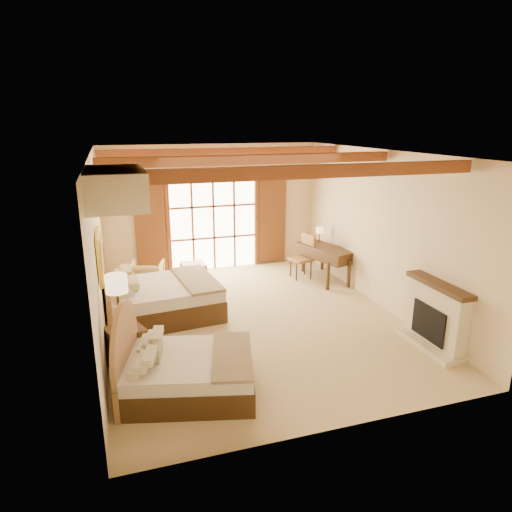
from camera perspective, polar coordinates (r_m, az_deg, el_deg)
name	(u,v)px	position (r m, az deg, el deg)	size (l,w,h in m)	color
floor	(254,319)	(9.03, -0.29, -7.89)	(7.00, 7.00, 0.00)	beige
wall_back	(213,208)	(11.81, -5.43, 6.01)	(5.50, 5.50, 0.00)	beige
wall_left	(98,253)	(8.14, -19.11, 0.41)	(7.00, 7.00, 0.00)	beige
wall_right	(382,230)	(9.66, 15.47, 3.15)	(7.00, 7.00, 0.00)	beige
ceiling	(253,153)	(8.25, -0.33, 12.81)	(7.00, 7.00, 0.00)	#B56B36
ceiling_beams	(253,159)	(8.26, -0.33, 11.98)	(5.39, 4.60, 0.18)	brown
french_doors	(214,222)	(11.82, -5.32, 4.30)	(3.95, 0.08, 2.60)	white
fireplace	(435,319)	(8.38, 21.44, -7.30)	(0.46, 1.40, 1.16)	beige
painting	(100,256)	(7.38, -18.92, 0.03)	(0.06, 0.95, 0.75)	yellow
canopy_valance	(116,187)	(5.91, -17.14, 8.21)	(0.70, 1.40, 0.45)	beige
bed_near	(179,370)	(6.69, -9.60, -13.93)	(2.15, 1.79, 1.21)	#3F2916
bed_far	(152,296)	(9.18, -12.88, -4.94)	(2.37, 1.88, 1.46)	#3F2916
nightstand	(126,347)	(7.58, -15.90, -10.90)	(0.53, 0.53, 0.64)	#3F2916
floor_lamp	(117,290)	(7.13, -17.00, -4.04)	(0.33, 0.33, 1.55)	#362518
armchair	(147,276)	(10.69, -13.52, -2.48)	(0.72, 0.75, 0.68)	tan
ottoman	(194,272)	(11.26, -7.81, -1.94)	(0.56, 0.56, 0.41)	#AE7C5A
desk	(325,262)	(11.25, 8.64, -0.73)	(1.08, 1.64, 0.82)	#3F2916
desk_chair	(302,264)	(11.31, 5.75, -1.06)	(0.59, 0.58, 1.08)	#9F6F43
desk_lamp	(320,231)	(11.58, 7.97, 3.13)	(0.18, 0.18, 0.36)	#362518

